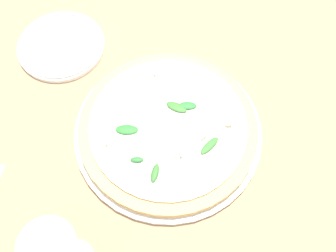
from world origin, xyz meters
The scene contains 4 objects.
ground_plane centered at (0.00, 0.00, 0.00)m, with size 6.00×6.00×0.00m, color #9E7A56.
pizza_arugula_main centered at (0.04, 0.02, 0.02)m, with size 0.37×0.37×0.05m.
wine_glass centered at (-0.25, 0.10, 0.11)m, with size 0.08×0.08×0.16m.
side_plate_white centered at (0.16, 0.32, 0.01)m, with size 0.19×0.19×0.02m.
Camera 1 is at (-0.28, -0.09, 0.70)m, focal length 42.00 mm.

